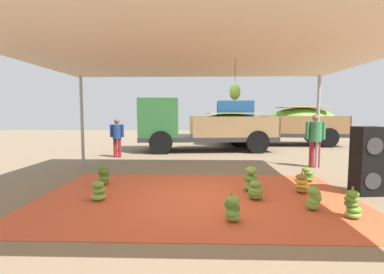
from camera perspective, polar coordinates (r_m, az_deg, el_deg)
name	(u,v)px	position (r m, az deg, el deg)	size (l,w,h in m)	color
ground_plane	(198,169)	(8.83, 1.28, -6.51)	(40.00, 40.00, 0.00)	#7F6B51
tarp_orange	(197,197)	(5.91, 1.01, -12.23)	(6.50, 4.14, 0.01)	#D1512D
tent_canopy	(197,54)	(5.69, 1.10, 16.62)	(8.00, 7.00, 2.99)	#9EA0A5
banana_bunch_0	(308,175)	(7.74, 22.69, -7.16)	(0.36, 0.34, 0.41)	#518428
banana_bunch_1	(302,184)	(6.61, 21.62, -8.98)	(0.38, 0.38, 0.47)	#996628
banana_bunch_2	(314,199)	(5.56, 23.71, -11.51)	(0.35, 0.32, 0.47)	#6B9E38
banana_bunch_3	(251,180)	(6.41, 11.98, -8.58)	(0.37, 0.38, 0.59)	#60932D
banana_bunch_4	(104,175)	(7.12, -17.69, -7.51)	(0.36, 0.37, 0.54)	#60932D
banana_bunch_5	(232,209)	(4.65, 8.27, -14.42)	(0.35, 0.35, 0.47)	#6B9E38
banana_bunch_6	(99,191)	(5.98, -18.63, -10.51)	(0.37, 0.40, 0.43)	#75A83D
banana_bunch_7	(352,205)	(5.44, 30.05, -11.98)	(0.36, 0.34, 0.53)	#6B9E38
banana_bunch_8	(255,190)	(5.84, 12.89, -10.61)	(0.43, 0.44, 0.44)	#60932D
cargo_truck_main	(201,125)	(12.96, 1.91, 2.44)	(6.36, 2.84, 2.40)	#2D2D2D
cargo_truck_far	(276,122)	(16.06, 16.78, 3.00)	(6.81, 2.60, 2.40)	#2D2D2D
worker_0	(117,135)	(11.34, -15.13, 0.41)	(0.56, 0.34, 1.53)	maroon
worker_1	(315,136)	(9.75, 23.96, 0.11)	(0.63, 0.38, 1.72)	maroon
speaker_stack	(367,161)	(7.06, 32.31, -4.14)	(0.58, 0.50, 1.46)	black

